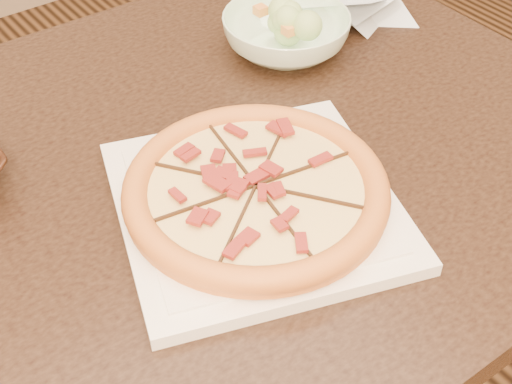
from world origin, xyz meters
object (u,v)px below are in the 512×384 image
Objects in this scene: pizza at (256,189)px; salad_bowl at (286,34)px; dining_table at (140,248)px; plate at (256,204)px.

pizza is 1.59× the size of salad_bowl.
salad_bowl is at bearing 21.34° from dining_table.
pizza is (-0.00, 0.00, 0.02)m from plate.
dining_table is at bearing -158.66° from salad_bowl.
pizza is at bearing -134.05° from salad_bowl.
plate is 0.37m from salad_bowl.
dining_table is 0.41m from salad_bowl.
dining_table is 4.29× the size of pizza.
dining_table is 6.83× the size of salad_bowl.
salad_bowl is at bearing 45.95° from pizza.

